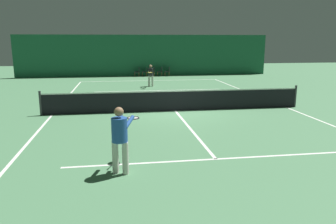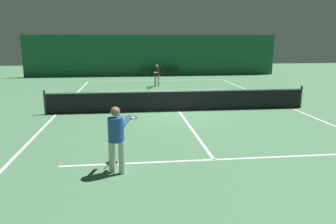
% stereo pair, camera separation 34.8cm
% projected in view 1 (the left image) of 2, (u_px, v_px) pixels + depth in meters
% --- Properties ---
extents(ground_plane, '(60.00, 60.00, 0.00)m').
position_uv_depth(ground_plane, '(175.00, 111.00, 15.19)').
color(ground_plane, '#4C7F56').
extents(backdrop_curtain, '(23.00, 0.12, 3.71)m').
position_uv_depth(backdrop_curtain, '(146.00, 56.00, 29.90)').
color(backdrop_curtain, '#1E5B3D').
rests_on(backdrop_curtain, ground).
extents(court_line_baseline_far, '(11.00, 0.10, 0.00)m').
position_uv_depth(court_line_baseline_far, '(150.00, 81.00, 26.67)').
color(court_line_baseline_far, white).
rests_on(court_line_baseline_far, ground).
extents(court_line_service_far, '(8.25, 0.10, 0.00)m').
position_uv_depth(court_line_service_far, '(158.00, 90.00, 21.36)').
color(court_line_service_far, white).
rests_on(court_line_service_far, ground).
extents(court_line_service_near, '(8.25, 0.10, 0.00)m').
position_uv_depth(court_line_service_near, '(216.00, 159.00, 9.01)').
color(court_line_service_near, white).
rests_on(court_line_service_near, ground).
extents(court_line_sideline_left, '(0.10, 23.80, 0.00)m').
position_uv_depth(court_line_sideline_left, '(52.00, 115.00, 14.37)').
color(court_line_sideline_left, white).
rests_on(court_line_sideline_left, ground).
extents(court_line_sideline_right, '(0.10, 23.80, 0.00)m').
position_uv_depth(court_line_sideline_right, '(286.00, 107.00, 16.01)').
color(court_line_sideline_right, white).
rests_on(court_line_sideline_right, ground).
extents(court_line_centre, '(0.10, 12.80, 0.00)m').
position_uv_depth(court_line_centre, '(175.00, 111.00, 15.19)').
color(court_line_centre, white).
rests_on(court_line_centre, ground).
extents(tennis_net, '(12.00, 0.10, 1.07)m').
position_uv_depth(tennis_net, '(175.00, 100.00, 15.08)').
color(tennis_net, black).
rests_on(tennis_net, ground).
extents(player_near, '(0.84, 1.38, 1.67)m').
position_uv_depth(player_near, '(120.00, 135.00, 7.87)').
color(player_near, beige).
rests_on(player_near, ground).
extents(player_far, '(0.54, 1.33, 1.53)m').
position_uv_depth(player_far, '(151.00, 74.00, 23.07)').
color(player_far, beige).
rests_on(player_far, ground).
extents(courtside_chair_0, '(0.44, 0.44, 0.84)m').
position_uv_depth(courtside_chair_0, '(138.00, 71.00, 29.55)').
color(courtside_chair_0, brown).
rests_on(courtside_chair_0, ground).
extents(courtside_chair_1, '(0.44, 0.44, 0.84)m').
position_uv_depth(courtside_chair_1, '(145.00, 71.00, 29.65)').
color(courtside_chair_1, brown).
rests_on(courtside_chair_1, ground).
extents(courtside_chair_2, '(0.44, 0.44, 0.84)m').
position_uv_depth(courtside_chair_2, '(153.00, 71.00, 29.75)').
color(courtside_chair_2, brown).
rests_on(courtside_chair_2, ground).
extents(courtside_chair_3, '(0.44, 0.44, 0.84)m').
position_uv_depth(courtside_chair_3, '(160.00, 71.00, 29.86)').
color(courtside_chair_3, brown).
rests_on(courtside_chair_3, ground).
extents(courtside_chair_4, '(0.44, 0.44, 0.84)m').
position_uv_depth(courtside_chair_4, '(168.00, 71.00, 29.96)').
color(courtside_chair_4, brown).
rests_on(courtside_chair_4, ground).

